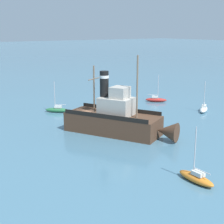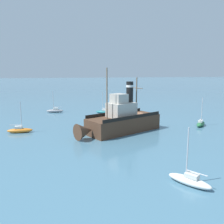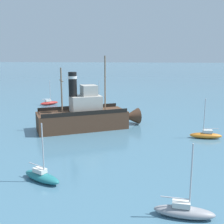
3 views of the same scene
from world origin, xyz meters
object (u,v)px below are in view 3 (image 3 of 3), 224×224
(sailboat_red, at_px, (49,103))
(sailboat_orange, at_px, (206,135))
(old_tugboat, at_px, (87,116))
(sailboat_white, at_px, (99,103))
(sailboat_grey, at_px, (184,211))
(sailboat_teal, at_px, (42,176))

(sailboat_red, distance_m, sailboat_orange, 33.30)
(old_tugboat, distance_m, sailboat_orange, 15.70)
(sailboat_white, relative_size, sailboat_grey, 1.00)
(sailboat_red, height_order, sailboat_teal, same)
(sailboat_red, bearing_deg, sailboat_white, 96.22)
(sailboat_white, bearing_deg, sailboat_teal, 1.64)
(sailboat_red, distance_m, sailboat_grey, 43.36)
(sailboat_orange, bearing_deg, sailboat_red, -126.82)
(sailboat_white, height_order, sailboat_grey, same)
(sailboat_teal, distance_m, sailboat_white, 34.70)
(old_tugboat, bearing_deg, sailboat_orange, 79.50)
(old_tugboat, bearing_deg, sailboat_white, -175.85)
(sailboat_red, distance_m, sailboat_teal, 35.34)
(sailboat_grey, bearing_deg, sailboat_orange, 164.31)
(sailboat_red, height_order, sailboat_grey, same)
(sailboat_orange, bearing_deg, old_tugboat, -100.50)
(sailboat_red, relative_size, sailboat_white, 1.00)
(old_tugboat, relative_size, sailboat_white, 2.94)
(sailboat_orange, distance_m, sailboat_grey, 18.25)
(sailboat_teal, height_order, sailboat_white, same)
(sailboat_red, relative_size, sailboat_orange, 1.00)
(sailboat_teal, xyz_separation_m, sailboat_white, (-34.69, -0.99, 0.00))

